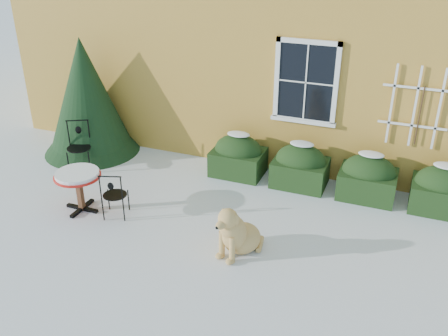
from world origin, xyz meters
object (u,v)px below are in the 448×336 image
at_px(bistro_table, 78,179).
at_px(patio_chair_far, 79,146).
at_px(evergreen_shrub, 88,108).
at_px(patio_chair_near, 114,195).
at_px(dog, 236,234).

relative_size(bistro_table, patio_chair_far, 0.81).
bearing_deg(evergreen_shrub, patio_chair_far, -70.32).
bearing_deg(patio_chair_far, patio_chair_near, -66.65).
bearing_deg(patio_chair_near, bistro_table, -14.96).
distance_m(bistro_table, patio_chair_far, 1.78).
xyz_separation_m(patio_chair_far, dog, (4.12, -1.63, -0.14)).
xyz_separation_m(evergreen_shrub, patio_chair_near, (2.05, -2.22, -0.60)).
bearing_deg(dog, bistro_table, -163.62).
bearing_deg(bistro_table, patio_chair_near, 3.40).
height_order(evergreen_shrub, dog, evergreen_shrub).
relative_size(bistro_table, patio_chair_near, 0.94).
bearing_deg(patio_chair_far, dog, -49.79).
bearing_deg(bistro_table, evergreen_shrub, 120.69).
distance_m(bistro_table, patio_chair_near, 0.73).
bearing_deg(dog, patio_chair_near, -165.73).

